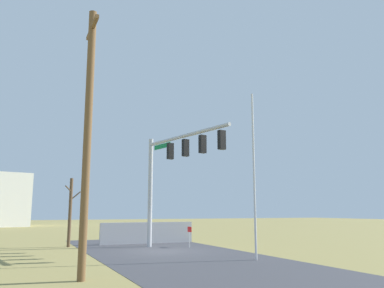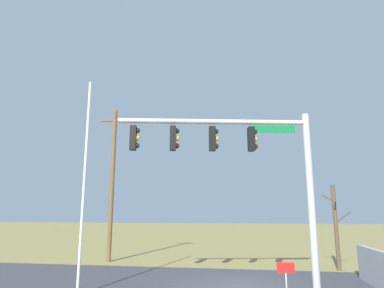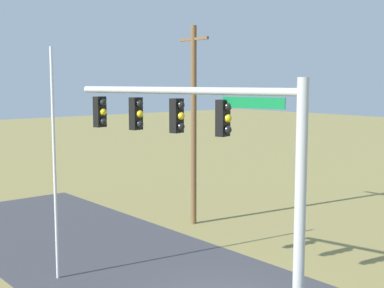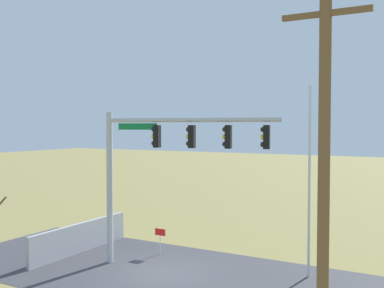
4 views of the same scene
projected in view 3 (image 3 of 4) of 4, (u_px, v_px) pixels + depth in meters
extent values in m
cube|color=#3D3D42|center=(144.00, 272.00, 18.38)|extent=(28.00, 8.00, 0.01)
cylinder|color=#B2B5BA|center=(300.00, 217.00, 12.73)|extent=(0.28, 0.28, 6.70)
cylinder|color=#B2B5BA|center=(178.00, 91.00, 14.64)|extent=(7.38, 1.83, 0.20)
cube|color=#0F7238|center=(253.00, 103.00, 13.23)|extent=(1.76, 0.42, 0.28)
cube|color=black|center=(223.00, 118.00, 13.82)|extent=(0.31, 0.40, 0.96)
sphere|color=black|center=(228.00, 107.00, 13.70)|extent=(0.22, 0.22, 0.22)
sphere|color=yellow|center=(228.00, 118.00, 13.73)|extent=(0.22, 0.22, 0.22)
sphere|color=black|center=(228.00, 130.00, 13.77)|extent=(0.22, 0.22, 0.22)
cube|color=black|center=(177.00, 116.00, 14.76)|extent=(0.31, 0.40, 0.96)
sphere|color=black|center=(181.00, 105.00, 14.63)|extent=(0.22, 0.22, 0.22)
sphere|color=yellow|center=(181.00, 116.00, 14.67)|extent=(0.22, 0.22, 0.22)
sphere|color=black|center=(181.00, 127.00, 14.70)|extent=(0.22, 0.22, 0.22)
cube|color=black|center=(136.00, 114.00, 15.69)|extent=(0.31, 0.40, 0.96)
sphere|color=black|center=(139.00, 104.00, 15.57)|extent=(0.22, 0.22, 0.22)
sphere|color=yellow|center=(140.00, 114.00, 15.60)|extent=(0.22, 0.22, 0.22)
sphere|color=black|center=(140.00, 124.00, 15.64)|extent=(0.22, 0.22, 0.22)
cube|color=black|center=(100.00, 112.00, 16.63)|extent=(0.31, 0.40, 0.96)
sphere|color=black|center=(103.00, 102.00, 16.50)|extent=(0.22, 0.22, 0.22)
sphere|color=yellow|center=(103.00, 112.00, 16.54)|extent=(0.22, 0.22, 0.22)
sphere|color=black|center=(103.00, 122.00, 16.58)|extent=(0.22, 0.22, 0.22)
cylinder|color=silver|center=(54.00, 165.00, 17.41)|extent=(0.10, 0.10, 7.71)
cylinder|color=brown|center=(194.00, 127.00, 24.19)|extent=(0.26, 0.26, 9.08)
cube|color=brown|center=(194.00, 39.00, 23.73)|extent=(1.90, 0.12, 0.12)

